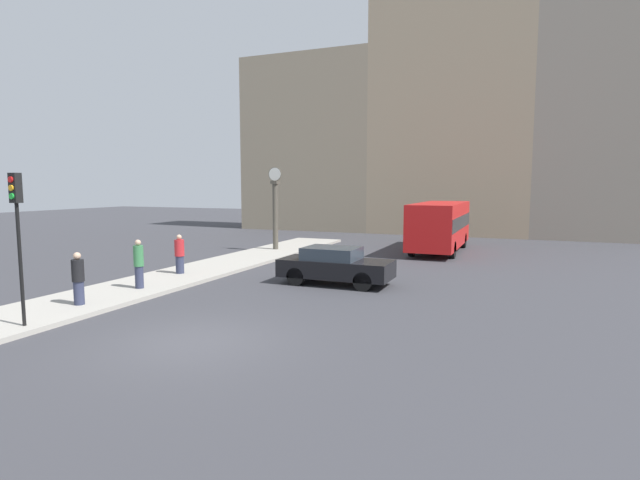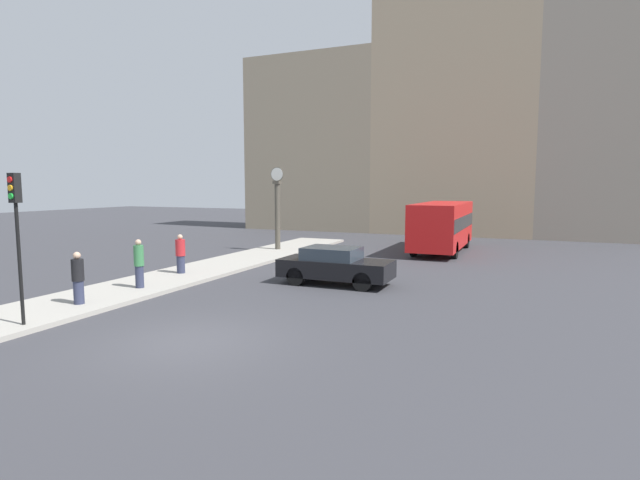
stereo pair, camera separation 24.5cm
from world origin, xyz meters
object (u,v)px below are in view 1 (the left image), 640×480
object	(u,v)px
traffic_light_near	(17,218)
sedan_car	(335,265)
pedestrian_green_hoodie	(139,264)
street_clock	(275,209)
pedestrian_black_jacket	(78,279)
bus_distant	(440,224)
pedestrian_red_top	(180,254)

from	to	relation	value
traffic_light_near	sedan_car	bearing A→B (deg)	59.08
sedan_car	pedestrian_green_hoodie	world-z (taller)	pedestrian_green_hoodie
street_clock	pedestrian_black_jacket	xyz separation A→B (m)	(0.64, -14.20, -1.50)
bus_distant	traffic_light_near	size ratio (longest dim) A/B	1.97
sedan_car	street_clock	bearing A→B (deg)	130.65
bus_distant	pedestrian_black_jacket	bearing A→B (deg)	-114.38
traffic_light_near	pedestrian_red_top	bearing A→B (deg)	98.80
pedestrian_black_jacket	pedestrian_red_top	xyz separation A→B (m)	(-0.64, 5.64, -0.01)
sedan_car	pedestrian_green_hoodie	distance (m)	7.14
sedan_car	bus_distant	size ratio (longest dim) A/B	0.55
pedestrian_black_jacket	bus_distant	bearing A→B (deg)	65.62
sedan_car	traffic_light_near	distance (m)	10.57
street_clock	pedestrian_red_top	world-z (taller)	street_clock
street_clock	pedestrian_green_hoodie	world-z (taller)	street_clock
bus_distant	street_clock	size ratio (longest dim) A/B	1.67
street_clock	sedan_car	bearing A→B (deg)	-49.35
street_clock	pedestrian_green_hoodie	xyz separation A→B (m)	(0.59, -11.57, -1.43)
traffic_light_near	street_clock	size ratio (longest dim) A/B	0.85
pedestrian_green_hoodie	pedestrian_black_jacket	bearing A→B (deg)	-89.05
bus_distant	traffic_light_near	world-z (taller)	traffic_light_near
bus_distant	street_clock	bearing A→B (deg)	-157.76
pedestrian_green_hoodie	pedestrian_red_top	size ratio (longest dim) A/B	1.07
bus_distant	street_clock	world-z (taller)	street_clock
sedan_car	street_clock	world-z (taller)	street_clock
traffic_light_near	street_clock	distance (m)	16.52
traffic_light_near	bus_distant	bearing A→B (deg)	69.56
pedestrian_green_hoodie	pedestrian_red_top	world-z (taller)	pedestrian_green_hoodie
bus_distant	pedestrian_green_hoodie	size ratio (longest dim) A/B	4.48
street_clock	pedestrian_red_top	distance (m)	8.69
pedestrian_green_hoodie	pedestrian_red_top	distance (m)	3.07
bus_distant	street_clock	distance (m)	9.42
street_clock	pedestrian_black_jacket	world-z (taller)	street_clock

